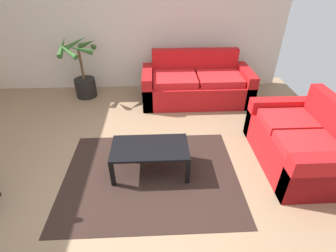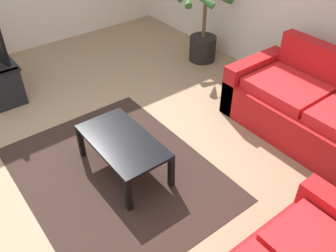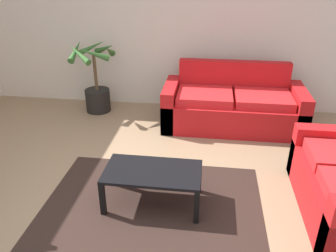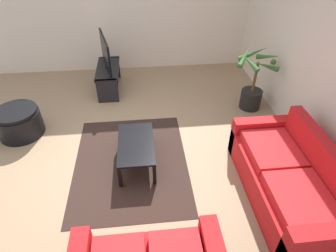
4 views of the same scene
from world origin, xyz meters
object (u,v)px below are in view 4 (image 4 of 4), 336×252
tv_stand (109,75)px  ottoman (19,122)px  coffee_table (136,146)px  tv (105,52)px  couch_main (288,181)px  potted_palm (253,86)px

tv_stand → ottoman: bearing=-45.7°
coffee_table → tv: bearing=-166.9°
couch_main → potted_palm: (-2.17, 0.27, 0.16)m
coffee_table → ottoman: bearing=-115.0°
potted_palm → ottoman: size_ratio=1.55×
tv_stand → coffee_table: bearing=13.2°
tv_stand → couch_main: bearing=38.2°
tv → coffee_table: size_ratio=1.12×
coffee_table → potted_palm: potted_palm is taller
couch_main → coffee_table: (-0.85, -1.95, 0.04)m
couch_main → ottoman: bearing=-114.3°
couch_main → coffee_table: size_ratio=2.11×
coffee_table → ottoman: ottoman is taller
tv → potted_palm: bearing=70.2°
tv → potted_palm: size_ratio=0.93×
ottoman → tv_stand: bearing=134.3°
couch_main → tv: tv is taller
tv_stand → coffee_table: 2.37m
tv_stand → ottoman: 1.99m
tv → potted_palm: 2.95m
tv → ottoman: bearing=-45.8°
tv → ottoman: 2.08m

